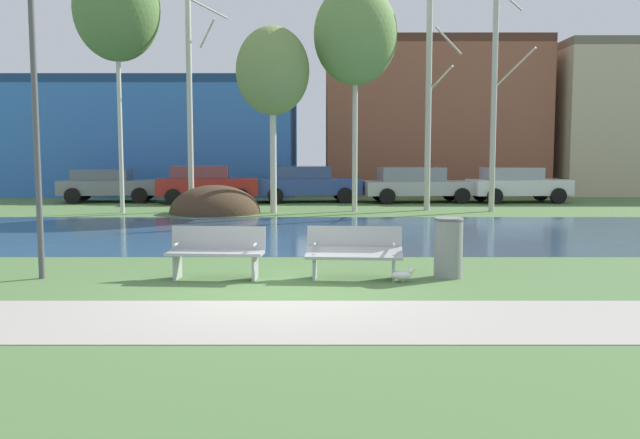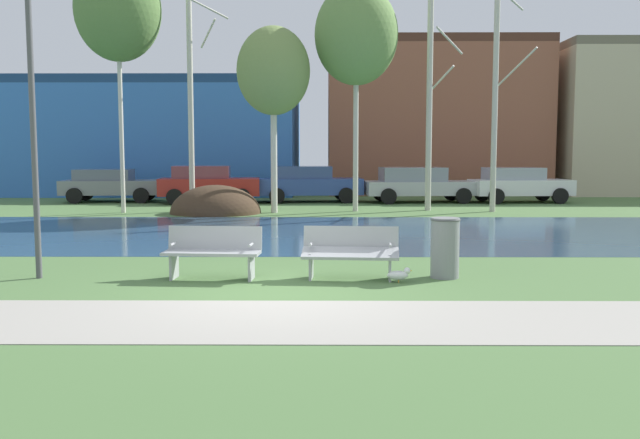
{
  "view_description": "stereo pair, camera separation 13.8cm",
  "coord_description": "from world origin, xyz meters",
  "px_view_note": "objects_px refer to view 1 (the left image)",
  "views": [
    {
      "loc": [
        0.59,
        -10.18,
        2.14
      ],
      "look_at": [
        0.64,
        1.81,
        0.94
      ],
      "focal_mm": 38.72,
      "sensor_mm": 36.0,
      "label": 1
    },
    {
      "loc": [
        0.73,
        -10.18,
        2.14
      ],
      "look_at": [
        0.64,
        1.81,
        0.94
      ],
      "focal_mm": 38.72,
      "sensor_mm": 36.0,
      "label": 2
    }
  ],
  "objects_px": {
    "streetlamp": "(28,32)",
    "parked_wagon_fourth_silver": "(414,184)",
    "bench_left": "(213,251)",
    "parked_van_nearest_grey": "(105,184)",
    "bench_right": "(351,251)",
    "parked_suv_fifth_white": "(513,184)",
    "parked_sedan_second_red": "(203,184)",
    "trash_bin": "(445,247)",
    "parked_hatch_third_blue": "(303,183)",
    "seagull": "(400,275)"
  },
  "relations": [
    {
      "from": "bench_right",
      "to": "parked_van_nearest_grey",
      "type": "distance_m",
      "value": 19.8
    },
    {
      "from": "bench_left",
      "to": "parked_suv_fifth_white",
      "type": "xyz_separation_m",
      "value": [
        9.89,
        17.17,
        0.29
      ]
    },
    {
      "from": "bench_right",
      "to": "trash_bin",
      "type": "xyz_separation_m",
      "value": [
        1.6,
        0.13,
        0.05
      ]
    },
    {
      "from": "parked_van_nearest_grey",
      "to": "streetlamp",
      "type": "bearing_deg",
      "value": -76.49
    },
    {
      "from": "bench_left",
      "to": "parked_suv_fifth_white",
      "type": "distance_m",
      "value": 19.81
    },
    {
      "from": "bench_left",
      "to": "parked_hatch_third_blue",
      "type": "height_order",
      "value": "parked_hatch_third_blue"
    },
    {
      "from": "streetlamp",
      "to": "parked_suv_fifth_white",
      "type": "height_order",
      "value": "streetlamp"
    },
    {
      "from": "bench_right",
      "to": "parked_suv_fifth_white",
      "type": "relative_size",
      "value": 0.39
    },
    {
      "from": "streetlamp",
      "to": "parked_van_nearest_grey",
      "type": "xyz_separation_m",
      "value": [
        -4.17,
        17.37,
        -3.32
      ]
    },
    {
      "from": "parked_hatch_third_blue",
      "to": "parked_suv_fifth_white",
      "type": "height_order",
      "value": "parked_hatch_third_blue"
    },
    {
      "from": "bench_left",
      "to": "parked_van_nearest_grey",
      "type": "distance_m",
      "value": 18.82
    },
    {
      "from": "parked_van_nearest_grey",
      "to": "parked_suv_fifth_white",
      "type": "relative_size",
      "value": 1.0
    },
    {
      "from": "seagull",
      "to": "streetlamp",
      "type": "relative_size",
      "value": 0.07
    },
    {
      "from": "parked_van_nearest_grey",
      "to": "seagull",
      "type": "bearing_deg",
      "value": -60.11
    },
    {
      "from": "seagull",
      "to": "bench_right",
      "type": "bearing_deg",
      "value": 157.86
    },
    {
      "from": "bench_right",
      "to": "streetlamp",
      "type": "height_order",
      "value": "streetlamp"
    },
    {
      "from": "parked_van_nearest_grey",
      "to": "parked_suv_fifth_white",
      "type": "height_order",
      "value": "parked_suv_fifth_white"
    },
    {
      "from": "trash_bin",
      "to": "parked_wagon_fourth_silver",
      "type": "height_order",
      "value": "parked_wagon_fourth_silver"
    },
    {
      "from": "trash_bin",
      "to": "streetlamp",
      "type": "bearing_deg",
      "value": -179.26
    },
    {
      "from": "bench_right",
      "to": "streetlamp",
      "type": "xyz_separation_m",
      "value": [
        -5.24,
        0.05,
        3.58
      ]
    },
    {
      "from": "bench_right",
      "to": "parked_hatch_third_blue",
      "type": "xyz_separation_m",
      "value": [
        -1.12,
        17.41,
        0.32
      ]
    },
    {
      "from": "streetlamp",
      "to": "parked_van_nearest_grey",
      "type": "distance_m",
      "value": 18.17
    },
    {
      "from": "bench_right",
      "to": "seagull",
      "type": "distance_m",
      "value": 0.91
    },
    {
      "from": "parked_van_nearest_grey",
      "to": "parked_wagon_fourth_silver",
      "type": "bearing_deg",
      "value": -1.02
    },
    {
      "from": "seagull",
      "to": "streetlamp",
      "type": "height_order",
      "value": "streetlamp"
    },
    {
      "from": "parked_hatch_third_blue",
      "to": "parked_suv_fifth_white",
      "type": "distance_m",
      "value": 8.71
    },
    {
      "from": "trash_bin",
      "to": "streetlamp",
      "type": "xyz_separation_m",
      "value": [
        -6.84,
        -0.09,
        3.53
      ]
    },
    {
      "from": "trash_bin",
      "to": "parked_sedan_second_red",
      "type": "height_order",
      "value": "parked_sedan_second_red"
    },
    {
      "from": "parked_sedan_second_red",
      "to": "seagull",
      "type": "bearing_deg",
      "value": -70.7
    },
    {
      "from": "bench_left",
      "to": "parked_wagon_fourth_silver",
      "type": "xyz_separation_m",
      "value": [
        5.75,
        17.19,
        0.3
      ]
    },
    {
      "from": "seagull",
      "to": "streetlamp",
      "type": "distance_m",
      "value": 7.2
    },
    {
      "from": "parked_hatch_third_blue",
      "to": "bench_right",
      "type": "bearing_deg",
      "value": -86.31
    },
    {
      "from": "seagull",
      "to": "parked_sedan_second_red",
      "type": "distance_m",
      "value": 18.13
    },
    {
      "from": "streetlamp",
      "to": "seagull",
      "type": "bearing_deg",
      "value": -3.45
    },
    {
      "from": "trash_bin",
      "to": "parked_sedan_second_red",
      "type": "bearing_deg",
      "value": 112.24
    },
    {
      "from": "parked_wagon_fourth_silver",
      "to": "parked_suv_fifth_white",
      "type": "height_order",
      "value": "parked_wagon_fourth_silver"
    },
    {
      "from": "parked_van_nearest_grey",
      "to": "parked_suv_fifth_white",
      "type": "bearing_deg",
      "value": -0.85
    },
    {
      "from": "trash_bin",
      "to": "parked_suv_fifth_white",
      "type": "xyz_separation_m",
      "value": [
        5.99,
        17.03,
        0.24
      ]
    },
    {
      "from": "parked_sedan_second_red",
      "to": "parked_wagon_fourth_silver",
      "type": "distance_m",
      "value": 8.68
    },
    {
      "from": "parked_sedan_second_red",
      "to": "bench_right",
      "type": "bearing_deg",
      "value": -72.75
    },
    {
      "from": "bench_right",
      "to": "parked_van_nearest_grey",
      "type": "relative_size",
      "value": 0.39
    },
    {
      "from": "bench_right",
      "to": "trash_bin",
      "type": "distance_m",
      "value": 1.6
    },
    {
      "from": "bench_left",
      "to": "parked_suv_fifth_white",
      "type": "relative_size",
      "value": 0.39
    },
    {
      "from": "parked_wagon_fourth_silver",
      "to": "streetlamp",
      "type": "bearing_deg",
      "value": -116.9
    },
    {
      "from": "parked_van_nearest_grey",
      "to": "parked_sedan_second_red",
      "type": "xyz_separation_m",
      "value": [
        4.21,
        -0.64,
        0.07
      ]
    },
    {
      "from": "streetlamp",
      "to": "parked_wagon_fourth_silver",
      "type": "relative_size",
      "value": 1.3
    },
    {
      "from": "seagull",
      "to": "streetlamp",
      "type": "bearing_deg",
      "value": 176.55
    },
    {
      "from": "bench_left",
      "to": "parked_suv_fifth_white",
      "type": "height_order",
      "value": "parked_suv_fifth_white"
    },
    {
      "from": "parked_hatch_third_blue",
      "to": "trash_bin",
      "type": "bearing_deg",
      "value": -81.05
    },
    {
      "from": "streetlamp",
      "to": "parked_wagon_fourth_silver",
      "type": "bearing_deg",
      "value": 63.1
    }
  ]
}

